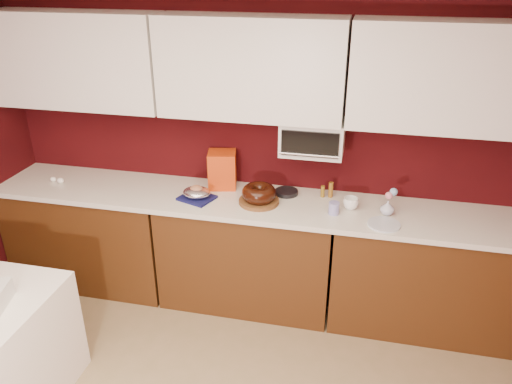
{
  "coord_description": "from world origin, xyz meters",
  "views": [
    {
      "loc": [
        0.8,
        -1.32,
        2.55
      ],
      "look_at": [
        0.09,
        1.84,
        1.02
      ],
      "focal_mm": 35.0,
      "sensor_mm": 36.0,
      "label": 1
    }
  ],
  "objects_px": {
    "coffee_mug": "(351,202)",
    "pandoro_box": "(222,170)",
    "toaster_oven": "(313,137)",
    "foil_ham_nest": "(197,192)",
    "flower_vase": "(387,207)",
    "bundt_cake": "(259,193)",
    "blue_jar": "(334,208)"
  },
  "relations": [
    {
      "from": "coffee_mug",
      "to": "toaster_oven",
      "type": "bearing_deg",
      "value": 155.36
    },
    {
      "from": "foil_ham_nest",
      "to": "blue_jar",
      "type": "bearing_deg",
      "value": -0.73
    },
    {
      "from": "bundt_cake",
      "to": "flower_vase",
      "type": "xyz_separation_m",
      "value": [
        0.92,
        0.02,
        -0.02
      ]
    },
    {
      "from": "coffee_mug",
      "to": "flower_vase",
      "type": "bearing_deg",
      "value": -6.91
    },
    {
      "from": "foil_ham_nest",
      "to": "coffee_mug",
      "type": "bearing_deg",
      "value": 4.63
    },
    {
      "from": "foil_ham_nest",
      "to": "blue_jar",
      "type": "relative_size",
      "value": 2.35
    },
    {
      "from": "bundt_cake",
      "to": "coffee_mug",
      "type": "distance_m",
      "value": 0.67
    },
    {
      "from": "bundt_cake",
      "to": "foil_ham_nest",
      "type": "height_order",
      "value": "bundt_cake"
    },
    {
      "from": "flower_vase",
      "to": "bundt_cake",
      "type": "bearing_deg",
      "value": -178.56
    },
    {
      "from": "bundt_cake",
      "to": "blue_jar",
      "type": "bearing_deg",
      "value": -5.25
    },
    {
      "from": "blue_jar",
      "to": "flower_vase",
      "type": "bearing_deg",
      "value": 11.38
    },
    {
      "from": "pandoro_box",
      "to": "coffee_mug",
      "type": "relative_size",
      "value": 2.77
    },
    {
      "from": "bundt_cake",
      "to": "pandoro_box",
      "type": "xyz_separation_m",
      "value": [
        -0.34,
        0.22,
        0.06
      ]
    },
    {
      "from": "bundt_cake",
      "to": "pandoro_box",
      "type": "relative_size",
      "value": 0.88
    },
    {
      "from": "blue_jar",
      "to": "bundt_cake",
      "type": "bearing_deg",
      "value": 174.75
    },
    {
      "from": "bundt_cake",
      "to": "foil_ham_nest",
      "type": "bearing_deg",
      "value": -175.4
    },
    {
      "from": "toaster_oven",
      "to": "bundt_cake",
      "type": "height_order",
      "value": "toaster_oven"
    },
    {
      "from": "bundt_cake",
      "to": "coffee_mug",
      "type": "relative_size",
      "value": 2.43
    },
    {
      "from": "pandoro_box",
      "to": "coffee_mug",
      "type": "bearing_deg",
      "value": -22.11
    },
    {
      "from": "foil_ham_nest",
      "to": "flower_vase",
      "type": "bearing_deg",
      "value": 2.51
    },
    {
      "from": "bundt_cake",
      "to": "blue_jar",
      "type": "height_order",
      "value": "bundt_cake"
    },
    {
      "from": "foil_ham_nest",
      "to": "flower_vase",
      "type": "distance_m",
      "value": 1.39
    },
    {
      "from": "flower_vase",
      "to": "pandoro_box",
      "type": "bearing_deg",
      "value": 171.02
    },
    {
      "from": "coffee_mug",
      "to": "bundt_cake",
      "type": "bearing_deg",
      "value": -175.35
    },
    {
      "from": "toaster_oven",
      "to": "bundt_cake",
      "type": "distance_m",
      "value": 0.56
    },
    {
      "from": "bundt_cake",
      "to": "blue_jar",
      "type": "xyz_separation_m",
      "value": [
        0.55,
        -0.05,
        -0.04
      ]
    },
    {
      "from": "bundt_cake",
      "to": "coffee_mug",
      "type": "xyz_separation_m",
      "value": [
        0.67,
        0.05,
        -0.03
      ]
    },
    {
      "from": "foil_ham_nest",
      "to": "pandoro_box",
      "type": "height_order",
      "value": "pandoro_box"
    },
    {
      "from": "pandoro_box",
      "to": "blue_jar",
      "type": "distance_m",
      "value": 0.94
    },
    {
      "from": "toaster_oven",
      "to": "pandoro_box",
      "type": "distance_m",
      "value": 0.77
    },
    {
      "from": "coffee_mug",
      "to": "pandoro_box",
      "type": "bearing_deg",
      "value": 170.5
    },
    {
      "from": "foil_ham_nest",
      "to": "blue_jar",
      "type": "xyz_separation_m",
      "value": [
        1.02,
        -0.01,
        -0.01
      ]
    }
  ]
}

